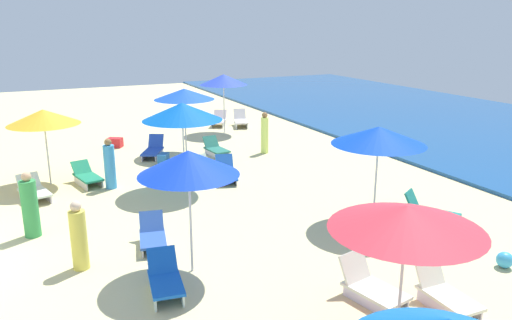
% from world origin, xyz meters
% --- Properties ---
extents(umbrella_1, '(2.20, 2.20, 2.73)m').
position_xyz_m(umbrella_1, '(-10.10, 10.98, 2.48)').
color(umbrella_1, silver).
rests_on(umbrella_1, ground_plane).
extents(lounge_chair_1_0, '(1.58, 1.03, 0.79)m').
position_xyz_m(lounge_chair_1_0, '(-11.12, 12.26, 0.29)').
color(lounge_chair_1_0, silver).
rests_on(lounge_chair_1_0, ground_plane).
extents(lounge_chair_1_1, '(1.43, 1.21, 0.73)m').
position_xyz_m(lounge_chair_1_1, '(-11.69, 11.32, 0.28)').
color(lounge_chair_1_1, silver).
rests_on(lounge_chair_1_1, ground_plane).
extents(umbrella_2, '(2.21, 2.21, 2.43)m').
position_xyz_m(umbrella_2, '(-5.25, 3.03, 2.19)').
color(umbrella_2, silver).
rests_on(umbrella_2, ground_plane).
extents(lounge_chair_2_0, '(1.50, 0.87, 0.66)m').
position_xyz_m(lounge_chair_2_0, '(-4.71, 4.09, 0.27)').
color(lounge_chair_2_0, silver).
rests_on(lounge_chair_2_0, ground_plane).
extents(lounge_chair_2_1, '(1.46, 0.95, 0.68)m').
position_xyz_m(lounge_chair_2_1, '(-3.86, 2.49, 0.27)').
color(lounge_chair_2_1, silver).
rests_on(lounge_chair_2_1, ground_plane).
extents(umbrella_3, '(2.34, 2.34, 2.57)m').
position_xyz_m(umbrella_3, '(-7.17, 8.18, 2.36)').
color(umbrella_3, silver).
rests_on(umbrella_3, ground_plane).
extents(lounge_chair_3_0, '(1.56, 1.21, 0.78)m').
position_xyz_m(lounge_chair_3_0, '(-7.16, 6.85, 0.27)').
color(lounge_chair_3_0, silver).
rests_on(lounge_chair_3_0, ground_plane).
extents(lounge_chair_3_1, '(1.33, 0.74, 0.67)m').
position_xyz_m(lounge_chair_3_1, '(-6.39, 9.14, 0.25)').
color(lounge_chair_3_1, silver).
rests_on(lounge_chair_3_1, ground_plane).
extents(umbrella_4, '(2.42, 2.42, 2.71)m').
position_xyz_m(umbrella_4, '(-2.96, 6.81, 2.45)').
color(umbrella_4, silver).
rests_on(umbrella_4, ground_plane).
extents(lounge_chair_4_0, '(1.31, 0.75, 0.70)m').
position_xyz_m(lounge_chair_4_0, '(-3.77, 7.76, 0.24)').
color(lounge_chair_4_0, silver).
rests_on(lounge_chair_4_0, ground_plane).
extents(lounge_chair_4_1, '(1.63, 0.99, 0.71)m').
position_xyz_m(lounge_chair_4_1, '(-3.27, 8.32, 0.24)').
color(lounge_chair_4_1, silver).
rests_on(lounge_chair_4_1, ground_plane).
extents(umbrella_5, '(2.04, 2.04, 2.61)m').
position_xyz_m(umbrella_5, '(2.26, 5.33, 2.36)').
color(umbrella_5, silver).
rests_on(umbrella_5, ground_plane).
extents(lounge_chair_5_0, '(1.37, 0.76, 0.72)m').
position_xyz_m(lounge_chair_5_0, '(2.92, 4.57, 0.29)').
color(lounge_chair_5_0, silver).
rests_on(lounge_chair_5_0, ground_plane).
extents(lounge_chair_5_1, '(1.32, 0.80, 0.68)m').
position_xyz_m(lounge_chair_5_1, '(0.71, 4.87, 0.24)').
color(lounge_chair_5_1, silver).
rests_on(lounge_chair_5_1, ground_plane).
extents(umbrella_6, '(2.40, 2.40, 2.37)m').
position_xyz_m(umbrella_6, '(6.02, 7.57, 2.18)').
color(umbrella_6, silver).
rests_on(umbrella_6, ground_plane).
extents(lounge_chair_6_0, '(1.39, 0.91, 0.77)m').
position_xyz_m(lounge_chair_6_0, '(4.76, 8.01, 0.26)').
color(lounge_chair_6_0, silver).
rests_on(lounge_chair_6_0, ground_plane).
extents(lounge_chair_6_1, '(1.28, 0.61, 0.76)m').
position_xyz_m(lounge_chair_6_1, '(5.58, 9.05, 0.27)').
color(lounge_chair_6_1, silver).
rests_on(lounge_chair_6_1, ground_plane).
extents(umbrella_7, '(2.37, 2.37, 2.54)m').
position_xyz_m(umbrella_7, '(1.72, 10.45, 2.31)').
color(umbrella_7, silver).
rests_on(umbrella_7, ground_plane).
extents(lounge_chair_7_0, '(1.46, 1.19, 0.74)m').
position_xyz_m(lounge_chair_7_0, '(2.32, 11.79, 0.26)').
color(lounge_chair_7_0, silver).
rests_on(lounge_chair_7_0, ground_plane).
extents(beachgoer_0, '(0.32, 0.32, 1.64)m').
position_xyz_m(beachgoer_0, '(-5.89, 11.02, 0.78)').
color(beachgoer_0, '#E1F971').
rests_on(beachgoer_0, ground_plane).
extents(beachgoer_1, '(0.54, 0.54, 1.63)m').
position_xyz_m(beachgoer_1, '(-1.09, 2.37, 0.75)').
color(beachgoer_1, green).
rests_on(beachgoer_1, ground_plane).
extents(beachgoer_2, '(0.40, 0.40, 1.59)m').
position_xyz_m(beachgoer_2, '(-4.01, 4.73, 0.74)').
color(beachgoer_2, '#3F9CDF').
rests_on(beachgoer_2, ground_plane).
extents(beachgoer_3, '(0.35, 0.35, 1.52)m').
position_xyz_m(beachgoer_3, '(1.16, 3.23, 0.71)').
color(beachgoer_3, '#E4D451').
rests_on(beachgoer_3, ground_plane).
extents(beach_ball_0, '(0.35, 0.35, 0.35)m').
position_xyz_m(beach_ball_0, '(4.96, 11.38, 0.18)').
color(beach_ball_0, '#39A5D7').
rests_on(beach_ball_0, ground_plane).
extents(cooler_box_1, '(0.60, 0.54, 0.43)m').
position_xyz_m(cooler_box_1, '(-5.89, 6.91, 0.21)').
color(cooler_box_1, '#1F5CA5').
rests_on(cooler_box_1, ground_plane).
extents(cooler_box_2, '(0.65, 0.70, 0.39)m').
position_xyz_m(cooler_box_2, '(-9.39, 5.80, 0.20)').
color(cooler_box_2, red).
rests_on(cooler_box_2, ground_plane).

